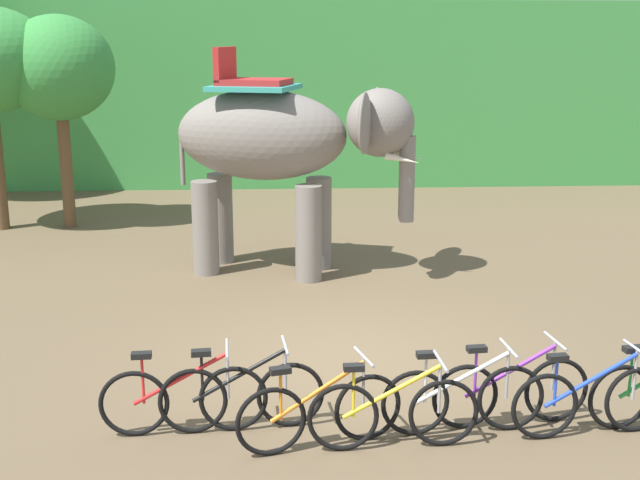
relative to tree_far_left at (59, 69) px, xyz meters
name	(u,v)px	position (x,y,z in m)	size (l,w,h in m)	color
ground_plane	(348,359)	(5.27, -7.56, -3.29)	(80.00, 80.00, 0.00)	brown
foliage_hedge	(305,89)	(5.27, 7.14, -0.88)	(36.00, 6.00, 4.82)	#3D8E42
tree_far_left	(59,69)	(0.00, 0.00, 0.00)	(2.25, 2.25, 4.38)	brown
elephant	(281,144)	(4.47, -3.61, -1.09)	(4.24, 2.60, 3.78)	slate
bike_red	(184,398)	(3.41, -9.45, -2.90)	(1.71, 0.52, 0.92)	black
bike_black	(242,395)	(4.00, -9.40, -2.90)	(1.71, 0.52, 0.92)	black
bike_orange	(320,412)	(4.78, -9.82, -2.90)	(1.67, 0.61, 0.92)	black
bike_yellow	(393,412)	(5.50, -9.87, -2.90)	(1.71, 0.52, 0.92)	black
bike_white	(463,398)	(6.26, -9.58, -2.90)	(1.71, 0.52, 0.92)	black
bike_purple	(511,391)	(6.80, -9.44, -2.90)	(1.71, 0.52, 0.92)	black
bike_blue	(591,400)	(7.54, -9.71, -2.90)	(1.71, 0.52, 0.92)	black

